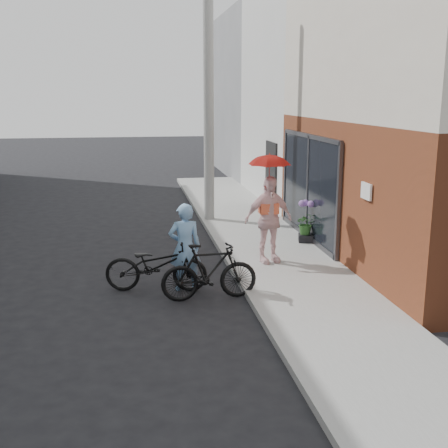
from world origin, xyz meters
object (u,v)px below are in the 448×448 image
object	(u,v)px
kimono_woman	(268,220)
planter	(306,238)
officer	(185,247)
utility_pole	(209,96)
bike_right	(209,272)
bike_left	(156,265)

from	to	relation	value
kimono_woman	planter	size ratio (longest dim) A/B	5.36
officer	utility_pole	bearing A→B (deg)	-103.80
officer	kimono_woman	world-z (taller)	kimono_woman
officer	bike_right	distance (m)	0.76
bike_right	planter	bearing A→B (deg)	-44.39
bike_right	planter	xyz separation A→B (m)	(2.76, 3.13, -0.30)
utility_pole	kimono_woman	distance (m)	5.02
utility_pole	kimono_woman	world-z (taller)	utility_pole
bike_right	kimono_woman	bearing A→B (deg)	-44.10
bike_left	planter	world-z (taller)	bike_left
bike_right	kimono_woman	distance (m)	2.30
officer	bike_right	size ratio (longest dim) A/B	0.96
officer	planter	distance (m)	4.07
officer	planter	size ratio (longest dim) A/B	4.85
utility_pole	planter	distance (m)	4.77
bike_left	kimono_woman	xyz separation A→B (m)	(2.37, 1.08, 0.53)
bike_left	kimono_woman	world-z (taller)	kimono_woman
bike_right	planter	size ratio (longest dim) A/B	5.06
bike_left	bike_right	bearing A→B (deg)	-113.73
planter	utility_pole	bearing A→B (deg)	123.39
planter	bike_left	bearing A→B (deg)	-145.42
bike_left	planter	bearing A→B (deg)	-44.94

